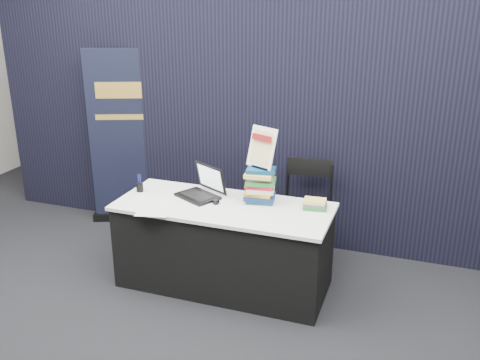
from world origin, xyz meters
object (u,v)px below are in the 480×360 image
object	(u,v)px
display_table	(224,245)
book_stack_tall	(260,185)
info_sign	(262,148)
stacking_chair	(304,208)
book_stack_short	(315,204)
laptop	(200,189)
pullup_banner	(126,148)

from	to	relation	value
display_table	book_stack_tall	size ratio (longest dim) A/B	6.09
info_sign	stacking_chair	size ratio (longest dim) A/B	0.36
book_stack_short	laptop	bearing A→B (deg)	-176.69
book_stack_tall	pullup_banner	bearing A→B (deg)	156.30
info_sign	display_table	bearing A→B (deg)	-119.40
book_stack_tall	book_stack_short	bearing A→B (deg)	1.63
book_stack_short	stacking_chair	distance (m)	0.56
laptop	info_sign	size ratio (longest dim) A/B	1.23
laptop	book_stack_tall	xyz separation A→B (m)	(0.53, 0.04, 0.09)
laptop	info_sign	distance (m)	0.67
book_stack_tall	book_stack_short	world-z (taller)	book_stack_tall
book_stack_tall	pullup_banner	size ratio (longest dim) A/B	0.16
display_table	book_stack_short	world-z (taller)	book_stack_short
book_stack_short	stacking_chair	xyz separation A→B (m)	(-0.18, 0.47, -0.25)
display_table	info_sign	distance (m)	0.90
info_sign	stacking_chair	bearing A→B (deg)	80.95
display_table	laptop	size ratio (longest dim) A/B	4.20
stacking_chair	pullup_banner	bearing A→B (deg)	165.72
book_stack_tall	stacking_chair	size ratio (longest dim) A/B	0.31
display_table	pullup_banner	size ratio (longest dim) A/B	0.96
pullup_banner	stacking_chair	bearing A→B (deg)	-29.71
book_stack_tall	info_sign	world-z (taller)	info_sign
stacking_chair	book_stack_tall	bearing A→B (deg)	-126.14
stacking_chair	laptop	bearing A→B (deg)	-153.23
book_stack_short	info_sign	bearing A→B (deg)	177.84
laptop	stacking_chair	size ratio (longest dim) A/B	0.44
pullup_banner	laptop	bearing A→B (deg)	-55.35
book_stack_tall	stacking_chair	xyz separation A→B (m)	(0.28, 0.48, -0.36)
laptop	book_stack_short	distance (m)	1.00
book_stack_short	stacking_chair	size ratio (longest dim) A/B	0.21
display_table	pullup_banner	xyz separation A→B (m)	(-1.49, 0.95, 0.46)
book_stack_tall	info_sign	distance (m)	0.31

